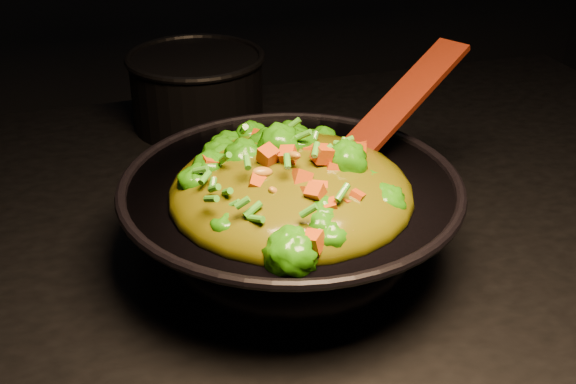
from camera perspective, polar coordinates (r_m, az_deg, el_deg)
name	(u,v)px	position (r m, az deg, el deg)	size (l,w,h in m)	color
wok	(291,224)	(0.78, 0.22, -2.53)	(0.35, 0.35, 0.10)	black
stir_fry	(291,160)	(0.71, 0.25, 2.58)	(0.25, 0.25, 0.09)	#236D07
spatula	(389,114)	(0.82, 8.00, 6.10)	(0.27, 0.04, 0.01)	#331408
back_pot	(197,90)	(1.12, -7.18, 8.03)	(0.20, 0.20, 0.11)	black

